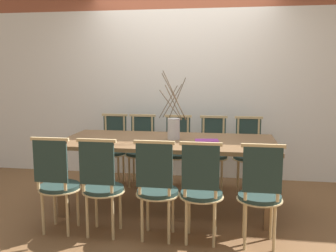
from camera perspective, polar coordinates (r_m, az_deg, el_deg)
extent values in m
plane|color=brown|center=(4.25, 0.00, -12.32)|extent=(16.00, 16.00, 0.00)
cube|color=white|center=(5.27, 2.24, 4.78)|extent=(12.00, 0.06, 2.33)
cube|color=brown|center=(4.04, 0.00, -2.38)|extent=(2.29, 1.02, 0.04)
cube|color=brown|center=(4.05, -15.77, -8.27)|extent=(0.09, 0.09, 0.73)
cube|color=brown|center=(3.72, 15.21, -9.78)|extent=(0.09, 0.09, 0.73)
cube|color=brown|center=(4.78, -11.67, -5.55)|extent=(0.09, 0.09, 0.73)
cube|color=brown|center=(4.50, 14.12, -6.53)|extent=(0.09, 0.09, 0.73)
cylinder|color=#233833|center=(3.69, -16.17, -8.82)|extent=(0.37, 0.37, 0.04)
cylinder|color=tan|center=(3.70, -16.15, -9.16)|extent=(0.39, 0.39, 0.01)
cylinder|color=tan|center=(3.92, -16.89, -11.32)|extent=(0.03, 0.03, 0.42)
cylinder|color=tan|center=(3.82, -13.59, -11.69)|extent=(0.03, 0.03, 0.42)
cylinder|color=tan|center=(3.72, -18.53, -12.49)|extent=(0.03, 0.03, 0.42)
cylinder|color=tan|center=(3.62, -15.08, -12.94)|extent=(0.03, 0.03, 0.42)
cylinder|color=tan|center=(3.55, -19.31, -5.40)|extent=(0.03, 0.03, 0.48)
cylinder|color=tan|center=(3.43, -15.50, -5.68)|extent=(0.03, 0.03, 0.48)
cube|color=#233833|center=(3.48, -17.49, -5.18)|extent=(0.31, 0.02, 0.38)
cube|color=tan|center=(3.44, -17.61, -1.93)|extent=(0.35, 0.03, 0.03)
cylinder|color=#233833|center=(3.54, -9.79, -9.38)|extent=(0.37, 0.37, 0.04)
cylinder|color=tan|center=(3.54, -9.78, -9.74)|extent=(0.39, 0.39, 0.01)
cylinder|color=tan|center=(3.76, -10.87, -11.97)|extent=(0.03, 0.03, 0.42)
cylinder|color=tan|center=(3.68, -7.28, -12.29)|extent=(0.03, 0.03, 0.42)
cylinder|color=tan|center=(3.55, -12.22, -13.27)|extent=(0.03, 0.03, 0.42)
cylinder|color=tan|center=(3.47, -8.42, -13.66)|extent=(0.03, 0.03, 0.42)
cylinder|color=tan|center=(3.37, -12.85, -5.86)|extent=(0.03, 0.03, 0.48)
cylinder|color=tan|center=(3.28, -8.65, -6.12)|extent=(0.03, 0.03, 0.48)
cube|color=#233833|center=(3.31, -10.82, -5.61)|extent=(0.31, 0.02, 0.38)
cube|color=tan|center=(3.27, -10.89, -2.21)|extent=(0.35, 0.03, 0.03)
cylinder|color=#233833|center=(3.41, -1.57, -9.93)|extent=(0.37, 0.37, 0.04)
cylinder|color=tan|center=(3.42, -1.57, -10.30)|extent=(0.39, 0.39, 0.01)
cylinder|color=tan|center=(3.62, -3.10, -12.61)|extent=(0.03, 0.03, 0.42)
cylinder|color=tan|center=(3.58, 0.74, -12.84)|extent=(0.03, 0.03, 0.42)
cylinder|color=tan|center=(3.40, -3.98, -14.04)|extent=(0.03, 0.03, 0.42)
cylinder|color=tan|center=(3.36, 0.13, -14.32)|extent=(0.03, 0.03, 0.42)
cylinder|color=tan|center=(3.22, -4.38, -6.35)|extent=(0.03, 0.03, 0.48)
cylinder|color=tan|center=(3.17, 0.20, -6.56)|extent=(0.03, 0.03, 0.48)
cube|color=#233833|center=(3.18, -2.13, -6.07)|extent=(0.31, 0.02, 0.38)
cube|color=tan|center=(3.14, -2.13, -2.53)|extent=(0.35, 0.03, 0.03)
cylinder|color=#233833|center=(3.37, 5.12, -10.23)|extent=(0.37, 0.37, 0.04)
cylinder|color=tan|center=(3.37, 5.11, -10.60)|extent=(0.39, 0.39, 0.01)
cylinder|color=tan|center=(3.56, 3.23, -12.97)|extent=(0.03, 0.03, 0.42)
cylinder|color=tan|center=(3.55, 7.19, -13.11)|extent=(0.03, 0.03, 0.42)
cylinder|color=tan|center=(3.34, 2.80, -14.47)|extent=(0.03, 0.03, 0.42)
cylinder|color=tan|center=(3.33, 7.04, -14.63)|extent=(0.03, 0.03, 0.42)
cylinder|color=tan|center=(3.15, 2.62, -6.65)|extent=(0.03, 0.03, 0.48)
cylinder|color=tan|center=(3.13, 7.35, -6.80)|extent=(0.03, 0.03, 0.48)
cube|color=#233833|center=(3.13, 4.98, -6.33)|extent=(0.31, 0.02, 0.38)
cube|color=tan|center=(3.09, 5.03, -2.74)|extent=(0.35, 0.03, 0.03)
cylinder|color=#233833|center=(3.37, 13.78, -10.41)|extent=(0.37, 0.37, 0.04)
cylinder|color=tan|center=(3.38, 13.76, -10.79)|extent=(0.39, 0.39, 0.01)
cylinder|color=tan|center=(3.55, 11.51, -13.20)|extent=(0.03, 0.03, 0.42)
cylinder|color=tan|center=(3.57, 15.45, -13.22)|extent=(0.03, 0.03, 0.42)
cylinder|color=tan|center=(3.33, 11.68, -14.73)|extent=(0.03, 0.03, 0.42)
cylinder|color=tan|center=(3.35, 15.91, -14.73)|extent=(0.03, 0.03, 0.42)
cylinder|color=tan|center=(3.14, 11.81, -6.90)|extent=(0.03, 0.03, 0.48)
cylinder|color=tan|center=(3.16, 16.52, -6.96)|extent=(0.03, 0.03, 0.48)
cube|color=#233833|center=(3.14, 14.20, -6.54)|extent=(0.31, 0.02, 0.38)
cube|color=tan|center=(3.10, 14.33, -2.95)|extent=(0.35, 0.03, 0.03)
cylinder|color=#233833|center=(5.01, -8.54, -3.97)|extent=(0.37, 0.37, 0.04)
cylinder|color=tan|center=(5.02, -8.54, -4.23)|extent=(0.39, 0.39, 0.01)
cylinder|color=tan|center=(4.92, -7.56, -6.89)|extent=(0.03, 0.03, 0.42)
cylinder|color=tan|center=(4.99, -10.22, -6.73)|extent=(0.03, 0.03, 0.42)
cylinder|color=tan|center=(5.14, -6.80, -6.20)|extent=(0.03, 0.03, 0.42)
cylinder|color=tan|center=(5.21, -9.35, -6.05)|extent=(0.03, 0.03, 0.42)
cylinder|color=tan|center=(5.07, -6.68, -0.84)|extent=(0.03, 0.03, 0.48)
cylinder|color=tan|center=(5.15, -9.45, -0.76)|extent=(0.03, 0.03, 0.48)
cube|color=#233833|center=(5.11, -8.07, -0.52)|extent=(0.31, 0.02, 0.38)
cube|color=tan|center=(5.08, -8.13, 1.68)|extent=(0.35, 0.03, 0.03)
cylinder|color=#233833|center=(4.91, -4.25, -4.16)|extent=(0.37, 0.37, 0.04)
cylinder|color=tan|center=(4.92, -4.25, -4.42)|extent=(0.39, 0.39, 0.01)
cylinder|color=tan|center=(4.83, -3.16, -7.14)|extent=(0.03, 0.03, 0.42)
cylinder|color=tan|center=(4.88, -5.93, -6.99)|extent=(0.03, 0.03, 0.42)
cylinder|color=tan|center=(5.05, -2.58, -6.41)|extent=(0.03, 0.03, 0.42)
cylinder|color=tan|center=(5.11, -5.23, -6.28)|extent=(0.03, 0.03, 0.42)
cylinder|color=tan|center=(4.98, -2.43, -0.96)|extent=(0.03, 0.03, 0.48)
cylinder|color=tan|center=(5.04, -5.30, -0.88)|extent=(0.03, 0.03, 0.48)
cube|color=#233833|center=(5.01, -3.86, -0.64)|extent=(0.31, 0.02, 0.38)
cube|color=tan|center=(4.98, -3.90, 1.61)|extent=(0.35, 0.03, 0.03)
cylinder|color=#233833|center=(4.83, 1.30, -4.37)|extent=(0.37, 0.37, 0.04)
cylinder|color=tan|center=(4.83, 1.30, -4.64)|extent=(0.39, 0.39, 0.01)
cylinder|color=tan|center=(4.75, 2.54, -7.39)|extent=(0.03, 0.03, 0.42)
cylinder|color=tan|center=(4.78, -0.34, -7.27)|extent=(0.03, 0.03, 0.42)
cylinder|color=tan|center=(4.98, 2.85, -6.63)|extent=(0.03, 0.03, 0.42)
cylinder|color=tan|center=(5.01, 0.11, -6.53)|extent=(0.03, 0.03, 0.42)
cylinder|color=tan|center=(4.91, 3.05, -1.10)|extent=(0.03, 0.03, 0.48)
cylinder|color=tan|center=(4.95, 0.07, -1.02)|extent=(0.03, 0.03, 0.48)
cube|color=#233833|center=(4.93, 1.57, -0.78)|extent=(0.31, 0.02, 0.38)
cube|color=tan|center=(4.90, 1.57, 1.51)|extent=(0.35, 0.03, 0.03)
cylinder|color=#233833|center=(4.79, 6.81, -4.53)|extent=(0.37, 0.37, 0.04)
cylinder|color=tan|center=(4.79, 6.80, -4.81)|extent=(0.39, 0.39, 0.01)
cylinder|color=tan|center=(4.73, 8.16, -7.56)|extent=(0.03, 0.03, 0.42)
cylinder|color=tan|center=(4.73, 5.24, -7.48)|extent=(0.03, 0.03, 0.42)
cylinder|color=tan|center=(4.96, 8.21, -6.79)|extent=(0.03, 0.03, 0.42)
cylinder|color=tan|center=(4.96, 5.43, -6.72)|extent=(0.03, 0.03, 0.42)
cylinder|color=tan|center=(4.89, 8.45, -1.24)|extent=(0.03, 0.03, 0.48)
cylinder|color=tan|center=(4.90, 5.43, -1.16)|extent=(0.03, 0.03, 0.48)
cube|color=#233833|center=(4.89, 6.94, -0.92)|extent=(0.31, 0.02, 0.38)
cube|color=tan|center=(4.86, 6.98, 1.39)|extent=(0.35, 0.03, 0.03)
cylinder|color=#233833|center=(4.79, 12.12, -4.65)|extent=(0.37, 0.37, 0.04)
cylinder|color=tan|center=(4.80, 12.11, -4.93)|extent=(0.39, 0.39, 0.01)
cylinder|color=tan|center=(4.74, 13.57, -7.66)|extent=(0.03, 0.03, 0.42)
cylinder|color=tan|center=(4.73, 10.65, -7.62)|extent=(0.03, 0.03, 0.42)
cylinder|color=tan|center=(4.97, 13.36, -6.89)|extent=(0.03, 0.03, 0.42)
cylinder|color=tan|center=(4.96, 10.57, -6.85)|extent=(0.03, 0.03, 0.42)
cylinder|color=tan|center=(4.90, 13.63, -1.35)|extent=(0.03, 0.03, 0.48)
cylinder|color=tan|center=(4.89, 10.61, -1.29)|extent=(0.03, 0.03, 0.48)
cube|color=#233833|center=(4.90, 12.13, -1.04)|extent=(0.31, 0.02, 0.38)
cube|color=tan|center=(4.86, 12.20, 1.27)|extent=(0.35, 0.03, 0.03)
cylinder|color=silver|center=(4.06, 0.87, -0.43)|extent=(0.13, 0.13, 0.23)
cylinder|color=brown|center=(4.11, 1.44, 4.33)|extent=(0.19, 0.06, 0.44)
cylinder|color=brown|center=(3.89, 0.96, 4.49)|extent=(0.26, 0.05, 0.49)
cylinder|color=brown|center=(3.93, 0.86, 3.63)|extent=(0.18, 0.03, 0.37)
cylinder|color=brown|center=(3.90, 0.98, 4.67)|extent=(0.24, 0.06, 0.52)
cylinder|color=brown|center=(3.91, 0.38, 3.20)|extent=(0.24, 0.04, 0.32)
cylinder|color=brown|center=(4.13, 0.67, 3.85)|extent=(0.21, 0.07, 0.37)
cylinder|color=brown|center=(4.12, 0.06, 3.73)|extent=(0.19, 0.16, 0.35)
cube|color=#842D8C|center=(3.97, 5.94, -2.24)|extent=(0.26, 0.19, 0.01)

